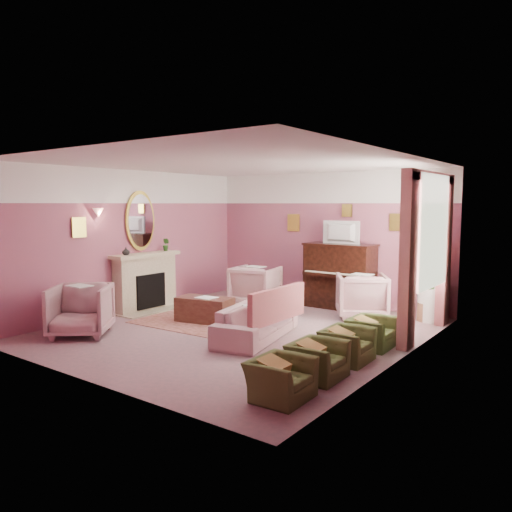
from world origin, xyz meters
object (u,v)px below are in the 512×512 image
Objects in this scene: floral_armchair_left at (255,284)px; piano at (340,277)px; sofa at (257,315)px; olive_chair_c at (347,340)px; olive_chair_b at (317,354)px; olive_chair_d at (371,327)px; side_table at (432,302)px; olive_chair_a at (281,372)px; television at (339,230)px; coffee_table at (205,310)px; floral_armchair_front at (80,308)px; floral_armchair_right at (362,293)px.

piano is at bearing 27.39° from floral_armchair_left.
sofa is 1.68m from olive_chair_c.
sofa is 2.70× the size of olive_chair_b.
olive_chair_d is 0.99× the size of side_table.
television is at bearing 109.68° from olive_chair_a.
floral_armchair_left is at bearing 126.64° from sofa.
television reaches higher than olive_chair_a.
olive_chair_b is 1.00× the size of olive_chair_d.
olive_chair_b is (3.09, -1.37, 0.08)m from coffee_table.
television is at bearing 126.89° from olive_chair_d.
olive_chair_b is at bearing -90.00° from olive_chair_c.
floral_armchair_front is at bearing -172.59° from olive_chair_b.
television is 0.80× the size of coffee_table.
piano is 0.96m from floral_armchair_right.
coffee_table is at bearing 62.54° from floral_armchair_front.
olive_chair_a is (1.68, -4.75, -0.35)m from piano.
television is 0.86× the size of floral_armchair_left.
television is 1.15× the size of olive_chair_c.
sofa is 2.67× the size of side_table.
olive_chair_b is (1.68, -3.88, -1.30)m from television.
olive_chair_a is 1.00× the size of olive_chair_d.
floral_armchair_right reaches higher than coffee_table.
floral_armchair_left is 1.00× the size of floral_armchair_front.
television is 1.15× the size of olive_chair_b.
coffee_table is (-1.41, -2.51, -1.38)m from television.
piano is 2.96m from coffee_table.
television is 1.46m from floral_armchair_right.
olive_chair_d is (3.24, -1.48, -0.16)m from floral_armchair_left.
olive_chair_c is 0.99× the size of side_table.
olive_chair_a is (3.24, -3.94, -0.16)m from floral_armchair_left.
side_table is at bearing 37.39° from coffee_table.
olive_chair_d is at bearing 28.02° from floral_armchair_front.
olive_chair_b is (0.00, 0.82, 0.00)m from olive_chair_a.
piano is at bearing 90.00° from television.
coffee_table is at bearing 165.92° from sofa.
floral_armchair_right is 3.49m from olive_chair_b.
olive_chair_c is (0.00, 1.64, 0.00)m from olive_chair_a.
coffee_table is at bearing 144.72° from olive_chair_a.
olive_chair_d is (0.93, -1.72, -0.16)m from floral_armchair_right.
floral_armchair_left is (-1.57, 2.11, 0.09)m from sofa.
coffee_table is 2.95m from floral_armchair_right.
floral_armchair_right is 1.33× the size of olive_chair_c.
coffee_table is 3.14m from olive_chair_c.
piano is at bearing 90.34° from sofa.
olive_chair_a and olive_chair_d have the same top height.
floral_armchair_left is 1.33× the size of olive_chair_b.
floral_armchair_front is 4.30m from olive_chair_c.
floral_armchair_front is at bearing -161.68° from olive_chair_c.
television reaches higher than olive_chair_c.
olive_chair_d is at bearing -61.49° from floral_armchair_right.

